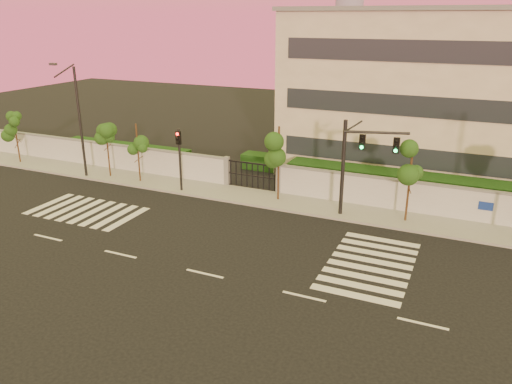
# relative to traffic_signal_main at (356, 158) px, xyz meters

# --- Properties ---
(ground) EXTENTS (120.00, 120.00, 0.00)m
(ground) POSITION_rel_traffic_signal_main_xyz_m (-4.69, -9.84, -3.77)
(ground) COLOR black
(ground) RESTS_ON ground
(sidewalk) EXTENTS (60.00, 3.00, 0.15)m
(sidewalk) POSITION_rel_traffic_signal_main_xyz_m (-4.69, 0.66, -3.69)
(sidewalk) COLOR gray
(sidewalk) RESTS_ON ground
(perimeter_wall) EXTENTS (60.00, 0.36, 2.20)m
(perimeter_wall) POSITION_rel_traffic_signal_main_xyz_m (-4.58, 2.16, -2.70)
(perimeter_wall) COLOR #B0B3B8
(perimeter_wall) RESTS_ON ground
(hedge_row) EXTENTS (41.00, 4.25, 1.80)m
(hedge_row) POSITION_rel_traffic_signal_main_xyz_m (-3.52, 4.90, -2.95)
(hedge_row) COLOR black
(hedge_row) RESTS_ON ground
(institutional_building) EXTENTS (24.40, 12.40, 12.25)m
(institutional_building) POSITION_rel_traffic_signal_main_xyz_m (4.31, 12.15, 2.39)
(institutional_building) COLOR #B8B09C
(institutional_building) RESTS_ON ground
(road_markings) EXTENTS (57.00, 7.62, 0.02)m
(road_markings) POSITION_rel_traffic_signal_main_xyz_m (-6.27, -6.08, -3.76)
(road_markings) COLOR silver
(road_markings) RESTS_ON ground
(street_tree_a) EXTENTS (1.45, 1.16, 4.19)m
(street_tree_a) POSITION_rel_traffic_signal_main_xyz_m (-28.11, 0.32, -0.68)
(street_tree_a) COLOR #382314
(street_tree_a) RESTS_ON ground
(street_tree_b) EXTENTS (1.40, 1.11, 4.00)m
(street_tree_b) POSITION_rel_traffic_signal_main_xyz_m (-18.70, 0.32, -0.82)
(street_tree_b) COLOR #382314
(street_tree_b) RESTS_ON ground
(street_tree_c) EXTENTS (1.44, 1.14, 4.41)m
(street_tree_c) POSITION_rel_traffic_signal_main_xyz_m (-15.89, 0.27, -0.52)
(street_tree_c) COLOR #382314
(street_tree_c) RESTS_ON ground
(street_tree_d) EXTENTS (1.57, 1.25, 5.04)m
(street_tree_d) POSITION_rel_traffic_signal_main_xyz_m (-5.17, 0.81, -0.06)
(street_tree_d) COLOR #382314
(street_tree_d) RESTS_ON ground
(street_tree_e) EXTENTS (1.58, 1.26, 4.80)m
(street_tree_e) POSITION_rel_traffic_signal_main_xyz_m (3.10, 0.56, -0.23)
(street_tree_e) COLOR #382314
(street_tree_e) RESTS_ON ground
(traffic_signal_main) EXTENTS (3.72, 1.15, 5.96)m
(traffic_signal_main) POSITION_rel_traffic_signal_main_xyz_m (0.00, 0.00, 0.00)
(traffic_signal_main) COLOR black
(traffic_signal_main) RESTS_ON ground
(traffic_signal_secondary) EXTENTS (0.35, 0.34, 4.48)m
(traffic_signal_secondary) POSITION_rel_traffic_signal_main_xyz_m (-12.02, -0.30, -0.92)
(traffic_signal_secondary) COLOR black
(traffic_signal_secondary) RESTS_ON ground
(streetlight_west) EXTENTS (0.52, 2.08, 8.64)m
(streetlight_west) POSITION_rel_traffic_signal_main_xyz_m (-20.45, -0.55, 0.90)
(streetlight_west) COLOR black
(streetlight_west) RESTS_ON ground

